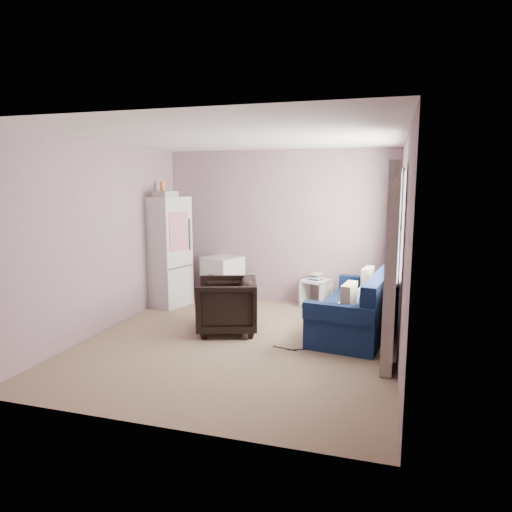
{
  "coord_description": "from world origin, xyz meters",
  "views": [
    {
      "loc": [
        1.75,
        -5.19,
        1.97
      ],
      "look_at": [
        0.05,
        0.6,
        1.0
      ],
      "focal_mm": 32.0,
      "sensor_mm": 36.0,
      "label": 1
    }
  ],
  "objects": [
    {
      "name": "fridge",
      "position": [
        -1.68,
        1.37,
        0.89
      ],
      "size": [
        0.75,
        0.74,
        1.99
      ],
      "rotation": [
        0.0,
        0.0,
        -0.28
      ],
      "color": "#BCBCBC",
      "rests_on": "ground"
    },
    {
      "name": "sofa",
      "position": [
        1.41,
        0.77,
        0.3
      ],
      "size": [
        1.09,
        1.95,
        0.83
      ],
      "rotation": [
        0.0,
        0.0,
        -0.14
      ],
      "color": "#0F1F45",
      "rests_on": "ground"
    },
    {
      "name": "window_dressing",
      "position": [
        1.78,
        0.7,
        1.11
      ],
      "size": [
        0.17,
        2.62,
        2.18
      ],
      "color": "white",
      "rests_on": "ground"
    },
    {
      "name": "floor_cables",
      "position": [
        0.7,
        -0.07,
        0.01
      ],
      "size": [
        0.49,
        0.13,
        0.01
      ],
      "rotation": [
        0.0,
        0.0,
        0.11
      ],
      "color": "black",
      "rests_on": "ground"
    },
    {
      "name": "washing_machine",
      "position": [
        -0.88,
        1.8,
        0.4
      ],
      "size": [
        0.7,
        0.7,
        0.76
      ],
      "rotation": [
        0.0,
        0.0,
        -0.39
      ],
      "color": "#BCBCBC",
      "rests_on": "ground"
    },
    {
      "name": "room",
      "position": [
        0.02,
        0.01,
        1.25
      ],
      "size": [
        3.84,
        4.24,
        2.54
      ],
      "color": "#8D755C",
      "rests_on": "ground"
    },
    {
      "name": "armchair",
      "position": [
        -0.28,
        0.34,
        0.4
      ],
      "size": [
        0.92,
        0.96,
        0.79
      ],
      "primitive_type": "imported",
      "rotation": [
        0.0,
        0.0,
        -1.25
      ],
      "color": "black",
      "rests_on": "ground"
    },
    {
      "name": "side_table",
      "position": [
        0.67,
        1.93,
        0.26
      ],
      "size": [
        0.52,
        0.52,
        0.55
      ],
      "rotation": [
        0.0,
        0.0,
        -0.37
      ],
      "color": "silver",
      "rests_on": "ground"
    }
  ]
}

